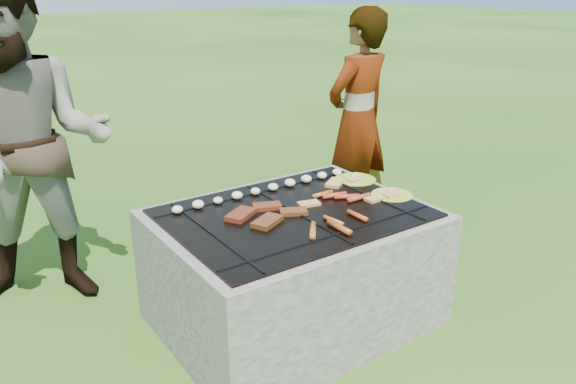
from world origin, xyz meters
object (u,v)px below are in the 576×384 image
(plate_far, at_px, (355,180))
(bystander, at_px, (30,147))
(fire_pit, at_px, (294,271))
(cook, at_px, (358,120))
(plate_near, at_px, (392,195))

(plate_far, distance_m, bystander, 1.74)
(fire_pit, height_order, cook, cook)
(plate_far, xyz_separation_m, bystander, (-1.54, 0.76, 0.27))
(cook, xyz_separation_m, bystander, (-2.10, 0.14, 0.12))
(fire_pit, distance_m, cook, 1.47)
(fire_pit, distance_m, bystander, 1.49)
(fire_pit, bearing_deg, plate_far, 18.54)
(cook, distance_m, bystander, 2.11)
(bystander, bearing_deg, plate_near, -10.55)
(plate_far, distance_m, cook, 0.85)
(cook, relative_size, bystander, 0.87)
(fire_pit, xyz_separation_m, plate_far, (0.56, 0.19, 0.33))
(fire_pit, relative_size, bystander, 0.74)
(plate_far, height_order, plate_near, same)
(plate_near, relative_size, cook, 0.18)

